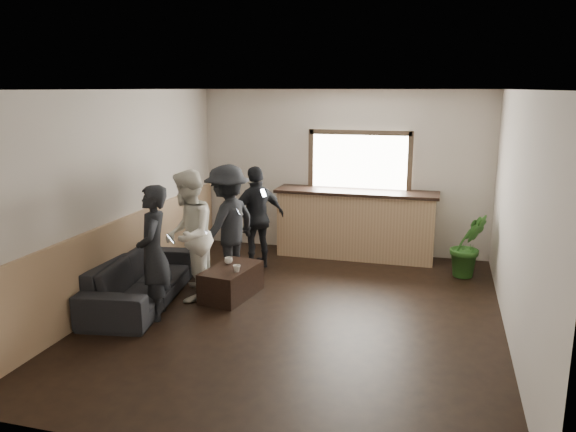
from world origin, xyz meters
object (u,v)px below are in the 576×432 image
(cup_b, at_px, (237,268))
(person_b, at_px, (188,235))
(person_c, at_px, (228,224))
(cup_a, at_px, (229,261))
(person_a, at_px, (153,253))
(person_d, at_px, (257,218))
(bar_counter, at_px, (356,220))
(coffee_table, at_px, (231,282))
(potted_plant, at_px, (468,245))
(sofa, at_px, (141,279))

(cup_b, xyz_separation_m, person_b, (-0.68, -0.03, 0.42))
(person_c, bearing_deg, person_b, -0.97)
(cup_a, relative_size, person_a, 0.07)
(cup_b, height_order, person_d, person_d)
(person_a, bearing_deg, person_b, 149.53)
(person_b, bearing_deg, bar_counter, 127.28)
(bar_counter, xyz_separation_m, coffee_table, (-1.35, -2.35, -0.43))
(potted_plant, relative_size, person_a, 0.59)
(person_c, bearing_deg, potted_plant, 125.45)
(bar_counter, bearing_deg, person_a, -121.49)
(sofa, relative_size, person_d, 1.35)
(bar_counter, distance_m, person_d, 1.75)
(bar_counter, relative_size, cup_b, 26.76)
(cup_a, distance_m, person_c, 0.64)
(person_b, bearing_deg, coffee_table, 93.09)
(person_d, bearing_deg, person_b, 26.06)
(coffee_table, height_order, person_d, person_d)
(cup_b, height_order, person_b, person_b)
(person_a, bearing_deg, sofa, -153.51)
(cup_a, relative_size, potted_plant, 0.11)
(person_a, relative_size, person_d, 1.03)
(cup_a, height_order, person_a, person_a)
(sofa, height_order, cup_a, sofa)
(cup_b, bearing_deg, person_b, -177.67)
(bar_counter, relative_size, person_c, 1.55)
(potted_plant, bearing_deg, person_b, -152.21)
(person_b, height_order, person_c, person_b)
(potted_plant, bearing_deg, sofa, -152.08)
(person_a, bearing_deg, cup_a, 131.22)
(person_d, bearing_deg, bar_counter, 168.56)
(coffee_table, bearing_deg, sofa, -155.64)
(coffee_table, height_order, person_b, person_b)
(potted_plant, xyz_separation_m, person_b, (-3.69, -1.94, 0.39))
(coffee_table, relative_size, person_b, 0.53)
(coffee_table, bearing_deg, cup_a, 122.44)
(sofa, bearing_deg, person_b, -70.24)
(person_c, height_order, person_d, person_c)
(sofa, bearing_deg, bar_counter, -49.63)
(person_c, bearing_deg, sofa, -19.94)
(potted_plant, relative_size, person_c, 0.57)
(person_d, bearing_deg, sofa, 13.54)
(potted_plant, bearing_deg, cup_a, -153.64)
(coffee_table, xyz_separation_m, person_c, (-0.28, 0.61, 0.66))
(cup_b, height_order, person_a, person_a)
(bar_counter, bearing_deg, coffee_table, -119.79)
(sofa, relative_size, person_b, 1.25)
(bar_counter, bearing_deg, person_c, -132.90)
(sofa, height_order, person_a, person_a)
(sofa, xyz_separation_m, cup_b, (1.25, 0.34, 0.14))
(coffee_table, relative_size, potted_plant, 0.96)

